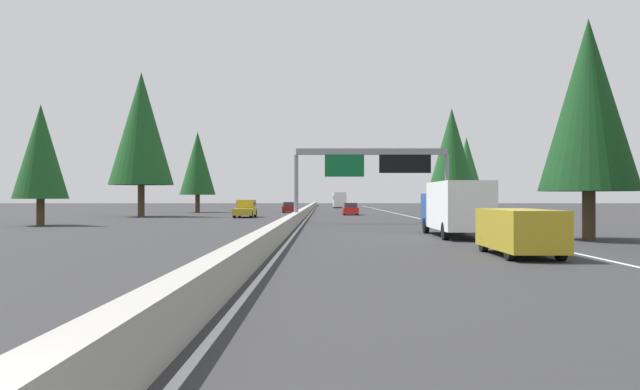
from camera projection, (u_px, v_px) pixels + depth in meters
ground_plane at (304, 218)px, 62.38m from camera, size 320.00×320.00×0.00m
median_barrier at (307, 210)px, 82.38m from camera, size 180.00×0.56×0.90m
shoulder_stripe_right at (405, 215)px, 72.31m from camera, size 160.00×0.16×0.01m
shoulder_stripe_median at (309, 215)px, 72.38m from camera, size 160.00×0.16×0.01m
sign_gantry_overhead at (374, 164)px, 50.23m from camera, size 0.50×12.68×6.11m
minivan_near_right at (519, 230)px, 22.37m from camera, size 5.00×1.95×1.69m
box_truck_mid_left at (455, 207)px, 33.31m from camera, size 8.50×2.40×2.95m
sedan_distant_a at (350, 209)px, 74.40m from camera, size 4.40×1.80×1.47m
bus_near_center at (339, 199)px, 126.06m from camera, size 11.50×2.55×3.10m
oncoming_near at (246, 209)px, 65.70m from camera, size 5.60×2.00×1.86m
oncoming_far at (289, 208)px, 86.50m from camera, size 4.40×1.80×1.47m
conifer_right_near at (589, 105)px, 30.80m from camera, size 4.88×4.88×11.09m
conifer_right_mid at (452, 150)px, 70.61m from camera, size 5.45×5.45×12.38m
conifer_right_far at (466, 167)px, 86.21m from camera, size 4.64×4.64×10.55m
conifer_left_near at (41, 152)px, 46.47m from camera, size 4.04×4.04×9.18m
conifer_left_mid at (141, 129)px, 67.89m from camera, size 7.03×7.03×15.97m
conifer_left_far at (198, 163)px, 86.20m from camera, size 4.98×4.98×11.33m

